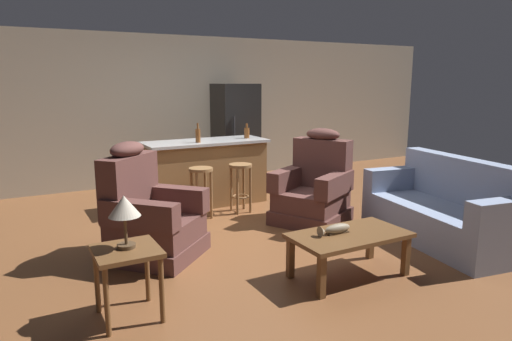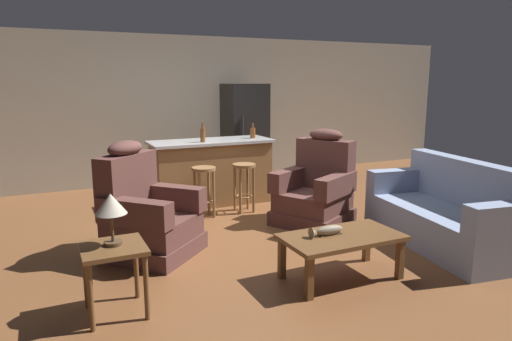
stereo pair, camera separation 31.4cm
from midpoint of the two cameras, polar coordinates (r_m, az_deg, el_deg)
ground_plane at (r=5.72m, az=0.69°, el=-7.26°), size 12.00×12.00×0.00m
back_wall at (r=8.37m, az=-8.76°, el=7.54°), size 12.00×0.05×2.60m
coffee_table at (r=4.33m, az=12.71°, el=-8.60°), size 1.10×0.60×0.42m
fish_figurine at (r=4.27m, az=10.93°, el=-7.43°), size 0.34×0.10×0.10m
couch at (r=5.59m, az=24.34°, el=-5.07°), size 1.12×2.00×0.94m
recliner_near_lamp at (r=4.90m, az=-11.80°, el=-5.50°), size 1.19×1.19×1.20m
recliner_near_island at (r=5.94m, az=9.04°, el=-2.48°), size 1.14×1.14×1.20m
end_table at (r=3.70m, az=-15.03°, el=-10.55°), size 0.48×0.48×0.56m
table_lamp at (r=3.60m, az=-15.32°, el=-4.37°), size 0.24×0.24×0.41m
kitchen_island at (r=6.80m, az=-4.28°, el=-0.16°), size 1.80×0.70×0.95m
bar_stool_left at (r=6.11m, az=-5.07°, el=-1.52°), size 0.32×0.32×0.68m
bar_stool_right at (r=6.33m, az=-0.09°, el=-1.03°), size 0.32×0.32×0.68m
refrigerator at (r=8.25m, az=-0.33°, el=4.69°), size 0.70×0.69×1.76m
bottle_tall_green at (r=6.95m, az=0.88°, el=4.76°), size 0.08×0.08×0.23m
bottle_short_amber at (r=6.52m, az=-5.31°, el=4.47°), size 0.07×0.07×0.28m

